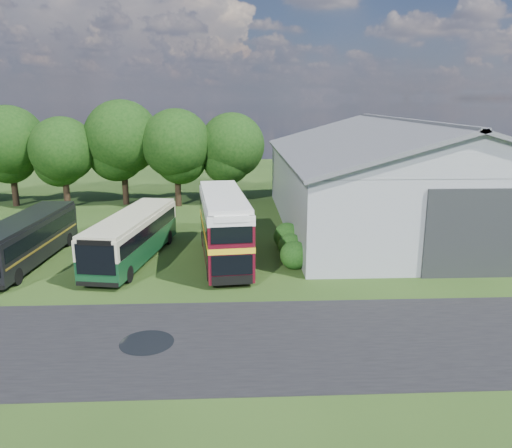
{
  "coord_description": "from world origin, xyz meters",
  "views": [
    {
      "loc": [
        2.09,
        -21.63,
        9.64
      ],
      "look_at": [
        3.45,
        8.0,
        2.16
      ],
      "focal_mm": 35.0,
      "sensor_mm": 36.0,
      "label": 1
    }
  ],
  "objects_px": {
    "bus_maroon_double": "(224,228)",
    "bus_dark_single": "(27,239)",
    "bus_green_single": "(133,236)",
    "storage_shed": "(401,172)"
  },
  "relations": [
    {
      "from": "bus_green_single",
      "to": "bus_dark_single",
      "type": "relative_size",
      "value": 1.04
    },
    {
      "from": "bus_green_single",
      "to": "bus_dark_single",
      "type": "distance_m",
      "value": 6.24
    },
    {
      "from": "bus_green_single",
      "to": "bus_dark_single",
      "type": "xyz_separation_m",
      "value": [
        -6.24,
        -0.23,
        -0.04
      ]
    },
    {
      "from": "bus_green_single",
      "to": "bus_dark_single",
      "type": "bearing_deg",
      "value": -168.24
    },
    {
      "from": "bus_maroon_double",
      "to": "bus_green_single",
      "type": "bearing_deg",
      "value": 170.8
    },
    {
      "from": "bus_maroon_double",
      "to": "bus_dark_single",
      "type": "bearing_deg",
      "value": 173.67
    },
    {
      "from": "storage_shed",
      "to": "bus_maroon_double",
      "type": "xyz_separation_m",
      "value": [
        -13.52,
        -8.52,
        -2.08
      ]
    },
    {
      "from": "bus_green_single",
      "to": "storage_shed",
      "type": "bearing_deg",
      "value": 32.98
    },
    {
      "from": "bus_maroon_double",
      "to": "storage_shed",
      "type": "bearing_deg",
      "value": 26.37
    },
    {
      "from": "bus_dark_single",
      "to": "bus_maroon_double",
      "type": "bearing_deg",
      "value": 3.05
    }
  ]
}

